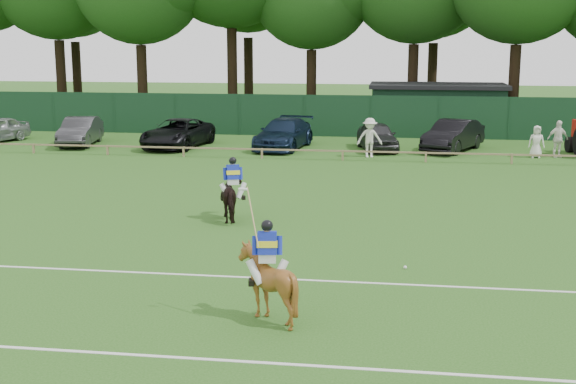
% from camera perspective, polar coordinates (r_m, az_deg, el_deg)
% --- Properties ---
extents(ground, '(160.00, 160.00, 0.00)m').
position_cam_1_polar(ground, '(20.32, -2.63, -5.50)').
color(ground, '#1E4C14').
rests_on(ground, ground).
extents(horse_dark, '(1.37, 1.95, 1.50)m').
position_cam_1_polar(horse_dark, '(25.21, -4.08, -0.41)').
color(horse_dark, black).
rests_on(horse_dark, ground).
extents(horse_chestnut, '(1.50, 1.64, 1.61)m').
position_cam_1_polar(horse_chestnut, '(16.35, -1.54, -6.77)').
color(horse_chestnut, brown).
rests_on(horse_chestnut, ground).
extents(sedan_grey, '(2.41, 4.90, 1.54)m').
position_cam_1_polar(sedan_grey, '(44.27, -15.14, 4.36)').
color(sedan_grey, '#2F2F32').
rests_on(sedan_grey, ground).
extents(suv_black, '(3.27, 5.79, 1.53)m').
position_cam_1_polar(suv_black, '(42.34, -8.18, 4.33)').
color(suv_black, black).
rests_on(suv_black, ground).
extents(sedan_navy, '(2.98, 5.73, 1.59)m').
position_cam_1_polar(sedan_navy, '(41.42, -0.32, 4.33)').
color(sedan_navy, '#101C32').
rests_on(sedan_navy, ground).
extents(hatch_grey, '(2.64, 4.57, 1.46)m').
position_cam_1_polar(hatch_grey, '(41.16, 6.63, 4.12)').
color(hatch_grey, '#2E2F31').
rests_on(hatch_grey, ground).
extents(estate_black, '(3.65, 5.21, 1.63)m').
position_cam_1_polar(estate_black, '(41.50, 12.13, 4.12)').
color(estate_black, black).
rests_on(estate_black, ground).
extents(spectator_left, '(1.39, 0.98, 1.96)m').
position_cam_1_polar(spectator_left, '(38.59, 6.07, 4.02)').
color(spectator_left, silver).
rests_on(spectator_left, ground).
extents(spectator_mid, '(1.16, 0.74, 1.84)m').
position_cam_1_polar(spectator_mid, '(40.67, 19.35, 3.74)').
color(spectator_mid, white).
rests_on(spectator_mid, ground).
extents(spectator_right, '(0.79, 0.53, 1.61)m').
position_cam_1_polar(spectator_right, '(40.17, 17.93, 3.57)').
color(spectator_right, silver).
rests_on(spectator_right, ground).
extents(rider_dark, '(0.92, 0.54, 1.41)m').
position_cam_1_polar(rider_dark, '(25.06, -4.10, 1.14)').
color(rider_dark, silver).
rests_on(rider_dark, ground).
extents(rider_chestnut, '(0.95, 0.54, 2.05)m').
position_cam_1_polar(rider_chestnut, '(16.12, -1.56, -4.31)').
color(rider_chestnut, silver).
rests_on(rider_chestnut, ground).
extents(polo_ball, '(0.09, 0.09, 0.09)m').
position_cam_1_polar(polo_ball, '(20.26, 8.68, -5.54)').
color(polo_ball, silver).
rests_on(polo_ball, ground).
extents(pitch_lines, '(60.00, 5.10, 0.01)m').
position_cam_1_polar(pitch_lines, '(17.07, -4.88, -8.85)').
color(pitch_lines, silver).
rests_on(pitch_lines, ground).
extents(pitch_rail, '(62.10, 0.10, 0.50)m').
position_cam_1_polar(pitch_rail, '(37.66, 2.56, 3.07)').
color(pitch_rail, '#997F5B').
rests_on(pitch_rail, ground).
extents(perimeter_fence, '(92.08, 0.08, 2.50)m').
position_cam_1_polar(perimeter_fence, '(46.46, 3.69, 5.64)').
color(perimeter_fence, '#14351E').
rests_on(perimeter_fence, ground).
extents(utility_shed, '(8.40, 4.40, 3.04)m').
position_cam_1_polar(utility_shed, '(49.32, 10.99, 6.13)').
color(utility_shed, '#14331E').
rests_on(utility_shed, ground).
extents(tree_row, '(96.00, 12.00, 21.00)m').
position_cam_1_polar(tree_row, '(54.43, 6.48, 5.12)').
color(tree_row, '#26561C').
rests_on(tree_row, ground).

